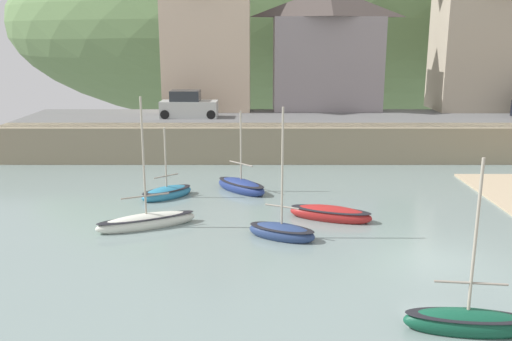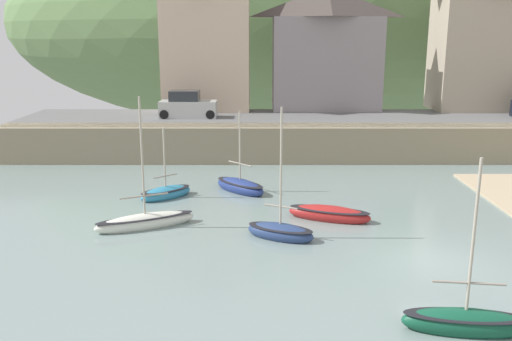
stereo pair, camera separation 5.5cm
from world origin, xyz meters
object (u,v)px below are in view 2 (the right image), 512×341
at_px(waterfront_building_right, 489,35).
at_px(motorboat_with_cabin, 329,214).
at_px(fishing_boat_green, 240,186).
at_px(waterfront_building_left, 206,31).
at_px(rowboat_small_beached, 281,231).
at_px(church_with_spire, 481,4).
at_px(waterfront_building_centre, 327,48).
at_px(dinghy_open_wooden, 146,221).
at_px(parked_car_near_slipway, 188,106).
at_px(sailboat_far_left, 465,322).
at_px(sailboat_tall_mast, 166,193).

distance_m(waterfront_building_right, motorboat_with_cabin, 26.39).
relative_size(waterfront_building_right, fishing_boat_green, 2.51).
height_order(waterfront_building_left, rowboat_small_beached, waterfront_building_left).
bearing_deg(waterfront_building_right, church_with_spire, 80.22).
height_order(waterfront_building_centre, motorboat_with_cabin, waterfront_building_centre).
relative_size(church_with_spire, motorboat_with_cabin, 4.10).
height_order(dinghy_open_wooden, fishing_boat_green, dinghy_open_wooden).
bearing_deg(parked_car_near_slipway, church_with_spire, 20.82).
bearing_deg(parked_car_near_slipway, waterfront_building_left, 77.95).
xyz_separation_m(motorboat_with_cabin, rowboat_small_beached, (-2.34, -2.37, 0.03)).
bearing_deg(fishing_boat_green, parked_car_near_slipway, 155.31).
bearing_deg(sailboat_far_left, sailboat_tall_mast, 135.39).
relative_size(church_with_spire, parked_car_near_slipway, 3.93).
bearing_deg(waterfront_building_right, sailboat_far_left, -112.13).
height_order(fishing_boat_green, parked_car_near_slipway, fishing_boat_green).
distance_m(waterfront_building_left, waterfront_building_right, 22.12).
distance_m(dinghy_open_wooden, parked_car_near_slipway, 17.13).
height_order(sailboat_tall_mast, fishing_boat_green, fishing_boat_green).
xyz_separation_m(sailboat_tall_mast, parked_car_near_slipway, (-0.27, 12.30, 2.95)).
distance_m(sailboat_tall_mast, sailboat_far_left, 17.06).
distance_m(waterfront_building_right, church_with_spire, 4.79).
height_order(sailboat_far_left, parked_car_near_slipway, sailboat_far_left).
height_order(waterfront_building_left, sailboat_tall_mast, waterfront_building_left).
bearing_deg(church_with_spire, sailboat_tall_mast, -138.60).
distance_m(waterfront_building_left, waterfront_building_centre, 9.54).
relative_size(waterfront_building_left, waterfront_building_right, 1.05).
height_order(dinghy_open_wooden, rowboat_small_beached, dinghy_open_wooden).
distance_m(waterfront_building_centre, waterfront_building_right, 12.71).
relative_size(church_with_spire, sailboat_far_left, 3.07).
relative_size(sailboat_far_left, rowboat_small_beached, 0.93).
height_order(waterfront_building_left, sailboat_far_left, waterfront_building_left).
distance_m(rowboat_small_beached, parked_car_near_slipway, 19.36).
relative_size(waterfront_building_centre, rowboat_small_beached, 1.67).
bearing_deg(rowboat_small_beached, dinghy_open_wooden, -167.29).
bearing_deg(waterfront_building_right, sailboat_tall_mast, -143.74).
distance_m(church_with_spire, motorboat_with_cabin, 30.71).
xyz_separation_m(dinghy_open_wooden, parked_car_near_slipway, (-0.10, 16.88, 2.92)).
bearing_deg(waterfront_building_right, waterfront_building_centre, -180.00).
distance_m(fishing_boat_green, rowboat_small_beached, 7.28).
height_order(motorboat_with_cabin, parked_car_near_slipway, parked_car_near_slipway).
bearing_deg(motorboat_with_cabin, waterfront_building_left, 129.59).
height_order(rowboat_small_beached, parked_car_near_slipway, rowboat_small_beached).
xyz_separation_m(waterfront_building_right, church_with_spire, (0.69, 4.00, 2.54)).
bearing_deg(parked_car_near_slipway, dinghy_open_wooden, -88.46).
bearing_deg(rowboat_small_beached, waterfront_building_centre, 103.81).
relative_size(waterfront_building_right, church_with_spire, 0.71).
bearing_deg(sailboat_tall_mast, parked_car_near_slipway, 49.88).
bearing_deg(sailboat_far_left, waterfront_building_left, 114.86).
bearing_deg(waterfront_building_right, waterfront_building_left, 180.00).
bearing_deg(fishing_boat_green, waterfront_building_left, 146.10).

